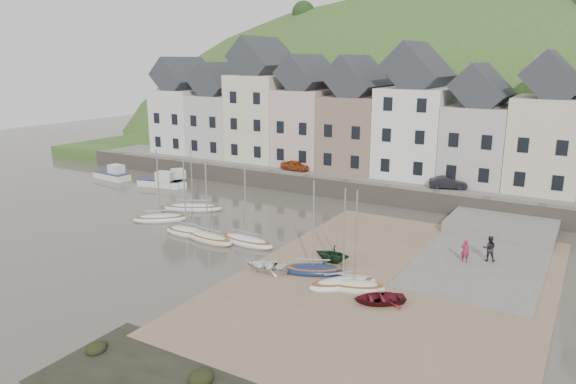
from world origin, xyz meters
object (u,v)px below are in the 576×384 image
Objects in this scene: car_left at (295,165)px; sailboat_0 at (193,208)px; car_right at (448,183)px; rowboat_white at (268,266)px; person_red at (465,251)px; rowboat_green at (332,254)px; person_dark at (489,248)px; rowboat_red at (379,298)px.

sailboat_0 is at bearing 170.78° from car_left.
car_right is at bearing 34.84° from sailboat_0.
person_red is (10.55, 7.85, 0.51)m from rowboat_white.
rowboat_green is at bearing 129.67° from rowboat_white.
sailboat_0 is 13.85m from car_left.
sailboat_0 is 4.16× the size of person_red.
person_dark is (25.42, 0.30, 0.73)m from sailboat_0.
rowboat_red is 0.85× the size of car_right.
rowboat_red is 22.94m from car_right.
rowboat_red is (7.86, -0.80, -0.01)m from rowboat_white.
person_dark is 0.54× the size of car_left.
car_right reaches higher than rowboat_red.
person_red is 0.47× the size of car_left.
person_red is at bearing 179.79° from car_right.
rowboat_white is at bearing 146.33° from car_right.
car_left is at bearing -163.66° from rowboat_white.
person_red is at bearing 117.18° from rowboat_white.
rowboat_white is 13.17m from person_red.
sailboat_0 reaches higher than rowboat_red.
car_right reaches higher than rowboat_white.
rowboat_white is at bearing -45.60° from rowboat_green.
sailboat_0 is at bearing -7.59° from person_red.
rowboat_white is 24.47m from car_left.
car_right is at bearing 166.64° from rowboat_green.
sailboat_0 reaches higher than person_red.
rowboat_white is 7.90m from rowboat_red.
person_dark is (11.90, 8.86, 0.62)m from rowboat_white.
rowboat_white reaches higher than rowboat_red.
car_left is at bearing -43.74° from person_dark.
rowboat_red is (4.92, -4.20, -0.32)m from rowboat_green.
rowboat_green is at bearing 17.83° from person_dark.
sailboat_0 is at bearing -12.84° from person_dark.
rowboat_green is 0.73× the size of car_left.
person_red is 14.97m from car_right.
rowboat_green is at bearing -17.39° from sailboat_0.
rowboat_red is at bearing 53.80° from person_dark.
sailboat_0 is at bearing 105.84° from car_right.
sailboat_0 is 2.68× the size of rowboat_green.
rowboat_red is (21.39, -9.35, 0.10)m from sailboat_0.
sailboat_0 is 16.00m from rowboat_white.
car_right reaches higher than rowboat_green.
rowboat_green is (2.94, 3.40, 0.31)m from rowboat_white.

